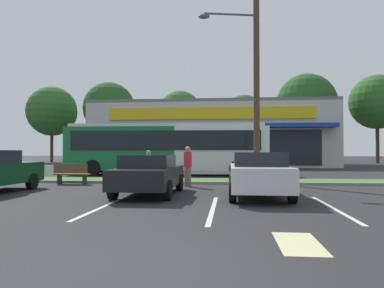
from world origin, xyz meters
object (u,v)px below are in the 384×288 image
(car_3, at_px, (152,161))
(car_4, at_px, (259,174))
(car_2, at_px, (149,174))
(bus_stop_bench, at_px, (71,173))
(utility_pole, at_px, (254,59))
(city_bus, at_px, (167,147))
(pedestrian_near_bench, at_px, (148,167))
(pedestrian_by_pole, at_px, (188,166))

(car_3, bearing_deg, car_4, -66.93)
(car_2, bearing_deg, bus_stop_bench, 49.20)
(utility_pole, bearing_deg, bus_stop_bench, -168.00)
(city_bus, bearing_deg, car_2, -85.12)
(city_bus, xyz_separation_m, car_3, (-2.11, 5.50, -0.98))
(utility_pole, bearing_deg, city_bus, 135.49)
(pedestrian_near_bench, bearing_deg, car_4, 150.20)
(car_3, relative_size, car_4, 0.94)
(car_3, xyz_separation_m, pedestrian_by_pole, (4.29, -13.04, 0.09))
(city_bus, distance_m, car_4, 12.11)
(utility_pole, distance_m, pedestrian_near_bench, 7.39)
(bus_stop_bench, bearing_deg, pedestrian_near_bench, -178.29)
(utility_pole, distance_m, car_2, 8.77)
(utility_pole, distance_m, car_3, 13.89)
(city_bus, height_order, pedestrian_by_pole, city_bus)
(utility_pole, bearing_deg, car_4, -92.41)
(car_2, relative_size, pedestrian_near_bench, 2.85)
(utility_pole, relative_size, city_bus, 0.90)
(utility_pole, height_order, car_2, utility_pole)
(bus_stop_bench, xyz_separation_m, car_4, (8.24, -4.13, 0.27))
(car_3, height_order, car_4, car_3)
(pedestrian_near_bench, relative_size, pedestrian_by_pole, 0.91)
(bus_stop_bench, xyz_separation_m, pedestrian_by_pole, (5.50, -0.65, 0.37))
(bus_stop_bench, bearing_deg, car_4, 153.37)
(car_3, height_order, pedestrian_by_pole, pedestrian_by_pole)
(city_bus, height_order, pedestrian_near_bench, city_bus)
(car_4, bearing_deg, pedestrian_near_bench, 47.58)
(pedestrian_near_bench, bearing_deg, car_3, -66.34)
(car_3, distance_m, car_4, 17.96)
(car_4, bearing_deg, city_bus, 24.07)
(utility_pole, height_order, car_3, utility_pole)
(utility_pole, height_order, bus_stop_bench, utility_pole)
(utility_pole, xyz_separation_m, car_3, (-7.29, 10.58, -5.29))
(utility_pole, bearing_deg, pedestrian_near_bench, -160.85)
(bus_stop_bench, relative_size, pedestrian_by_pole, 0.93)
(car_2, bearing_deg, pedestrian_near_bench, 12.88)
(utility_pole, xyz_separation_m, car_4, (-0.25, -5.94, -5.30))
(car_2, height_order, pedestrian_by_pole, pedestrian_by_pole)
(car_4, distance_m, pedestrian_near_bench, 6.29)
(car_3, distance_m, pedestrian_by_pole, 13.73)
(car_2, relative_size, car_4, 0.97)
(bus_stop_bench, distance_m, pedestrian_near_bench, 3.62)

